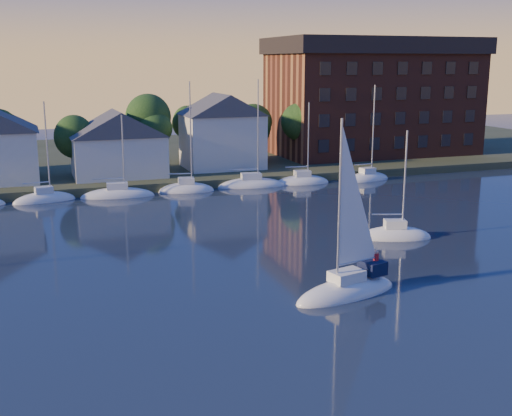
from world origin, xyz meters
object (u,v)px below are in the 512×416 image
hero_sailboat (348,287)px  condo_block (373,96)px  drifting_sailboat_right (394,237)px  clubhouse_centre (118,143)px  clubhouse_east (222,130)px

hero_sailboat → condo_block: bearing=-133.9°
hero_sailboat → drifting_sailboat_right: size_ratio=1.21×
condo_block → hero_sailboat: condo_block is taller
clubhouse_centre → hero_sailboat: bearing=-79.2°
clubhouse_east → clubhouse_centre: bearing=-171.9°
hero_sailboat → drifting_sailboat_right: bearing=-146.1°
clubhouse_centre → drifting_sailboat_right: (18.73, -33.82, -5.04)m
clubhouse_centre → hero_sailboat: hero_sailboat is taller
clubhouse_east → hero_sailboat: bearing=-96.7°
hero_sailboat → drifting_sailboat_right: hero_sailboat is taller
hero_sailboat → clubhouse_east: bearing=-109.7°
hero_sailboat → drifting_sailboat_right: (10.19, 10.88, -0.45)m
condo_block → clubhouse_centre: bearing=-168.8°
condo_block → hero_sailboat: bearing=-120.9°
clubhouse_east → hero_sailboat: size_ratio=0.83×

